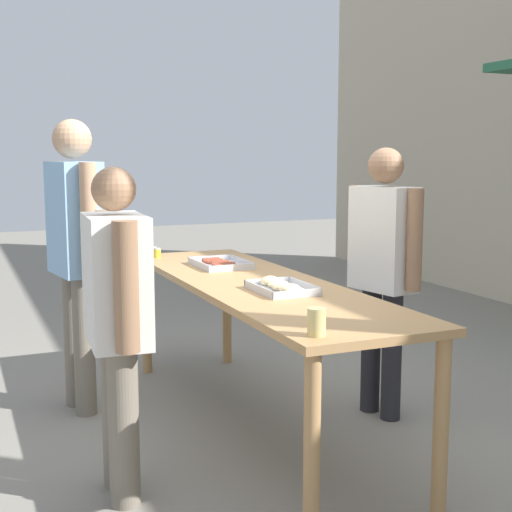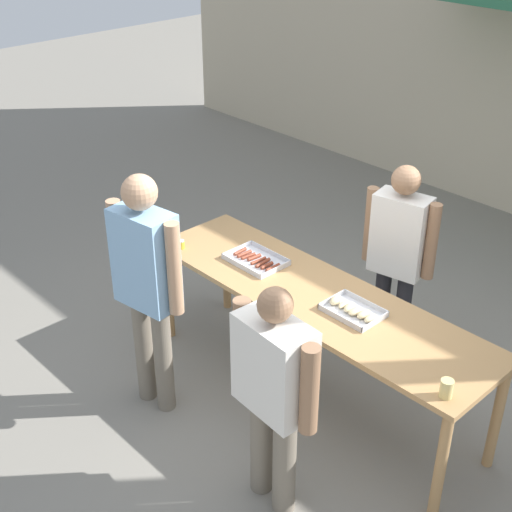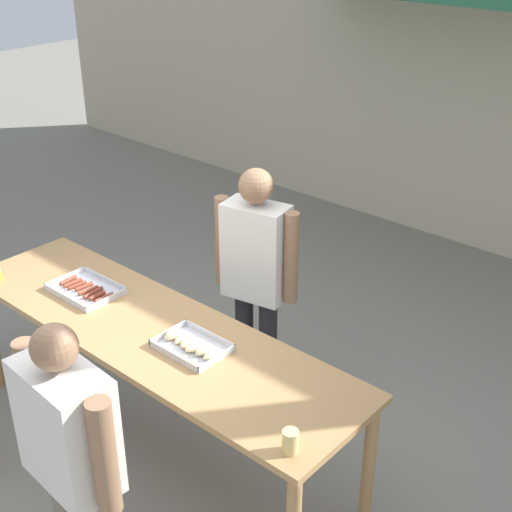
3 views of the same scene
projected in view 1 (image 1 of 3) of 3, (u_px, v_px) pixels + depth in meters
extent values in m
plane|color=gray|center=(256.00, 427.00, 4.26)|extent=(24.00, 24.00, 0.00)
cube|color=tan|center=(256.00, 285.00, 4.14)|extent=(2.77, 0.77, 0.04)
cylinder|color=tan|center=(146.00, 317.00, 5.28)|extent=(0.07, 0.07, 0.84)
cylinder|color=tan|center=(312.00, 452.00, 2.88)|extent=(0.07, 0.07, 0.84)
cylinder|color=tan|center=(227.00, 310.00, 5.53)|extent=(0.07, 0.07, 0.84)
cylinder|color=tan|center=(441.00, 429.00, 3.13)|extent=(0.07, 0.07, 0.84)
cube|color=silver|center=(221.00, 266.00, 4.70)|extent=(0.44, 0.32, 0.01)
cube|color=silver|center=(198.00, 264.00, 4.64)|extent=(0.44, 0.01, 0.03)
cube|color=silver|center=(242.00, 261.00, 4.76)|extent=(0.44, 0.01, 0.03)
cube|color=silver|center=(210.00, 258.00, 4.89)|extent=(0.01, 0.32, 0.03)
cube|color=silver|center=(232.00, 267.00, 4.50)|extent=(0.01, 0.32, 0.03)
cylinder|color=brown|center=(211.00, 260.00, 4.85)|extent=(0.04, 0.12, 0.03)
cylinder|color=brown|center=(213.00, 261.00, 4.80)|extent=(0.03, 0.13, 0.03)
cylinder|color=brown|center=(215.00, 262.00, 4.76)|extent=(0.04, 0.13, 0.03)
cylinder|color=brown|center=(220.00, 262.00, 4.73)|extent=(0.04, 0.12, 0.03)
cylinder|color=brown|center=(222.00, 264.00, 4.67)|extent=(0.04, 0.14, 0.03)
cylinder|color=brown|center=(225.00, 265.00, 4.63)|extent=(0.04, 0.15, 0.03)
cylinder|color=brown|center=(226.00, 266.00, 4.58)|extent=(0.03, 0.11, 0.03)
cylinder|color=brown|center=(231.00, 267.00, 4.54)|extent=(0.03, 0.13, 0.03)
cube|color=silver|center=(282.00, 291.00, 3.83)|extent=(0.39, 0.28, 0.01)
cube|color=silver|center=(259.00, 289.00, 3.78)|extent=(0.39, 0.01, 0.03)
cube|color=silver|center=(305.00, 285.00, 3.88)|extent=(0.39, 0.01, 0.03)
cube|color=silver|center=(268.00, 281.00, 4.00)|extent=(0.01, 0.28, 0.03)
cube|color=silver|center=(298.00, 293.00, 3.66)|extent=(0.01, 0.28, 0.03)
ellipsoid|color=beige|center=(269.00, 281.00, 3.96)|extent=(0.08, 0.12, 0.06)
ellipsoid|color=beige|center=(275.00, 284.00, 3.91)|extent=(0.06, 0.11, 0.03)
ellipsoid|color=beige|center=(280.00, 285.00, 3.86)|extent=(0.08, 0.13, 0.05)
ellipsoid|color=beige|center=(283.00, 287.00, 3.80)|extent=(0.08, 0.13, 0.05)
ellipsoid|color=beige|center=(290.00, 288.00, 3.75)|extent=(0.06, 0.12, 0.05)
ellipsoid|color=beige|center=(295.00, 291.00, 3.70)|extent=(0.06, 0.11, 0.04)
cylinder|color=#B22319|center=(153.00, 252.00, 5.17)|extent=(0.06, 0.06, 0.06)
cylinder|color=#B2B2B7|center=(153.00, 247.00, 5.16)|extent=(0.06, 0.06, 0.01)
cylinder|color=gold|center=(157.00, 253.00, 5.09)|extent=(0.06, 0.06, 0.06)
cylinder|color=#B2B2B7|center=(157.00, 249.00, 5.09)|extent=(0.06, 0.06, 0.01)
cylinder|color=#DBC67A|center=(317.00, 322.00, 2.89)|extent=(0.08, 0.08, 0.12)
cylinder|color=#232328|center=(371.00, 349.00, 4.49)|extent=(0.12, 0.12, 0.80)
cylinder|color=#232328|center=(392.00, 356.00, 4.34)|extent=(0.12, 0.12, 0.80)
cube|color=silver|center=(384.00, 239.00, 4.31)|extent=(0.44, 0.30, 0.63)
sphere|color=#936B4C|center=(386.00, 166.00, 4.25)|extent=(0.22, 0.22, 0.22)
cylinder|color=#936B4C|center=(356.00, 232.00, 4.51)|extent=(0.09, 0.09, 0.60)
cylinder|color=#936B4C|center=(415.00, 240.00, 4.11)|extent=(0.09, 0.09, 0.60)
cylinder|color=#756B5B|center=(84.00, 346.00, 4.42)|extent=(0.13, 0.13, 0.88)
cylinder|color=#756B5B|center=(74.00, 339.00, 4.58)|extent=(0.13, 0.13, 0.88)
cube|color=#84B2DB|center=(75.00, 218.00, 4.39)|extent=(0.47, 0.30, 0.69)
sphere|color=tan|center=(72.00, 139.00, 4.32)|extent=(0.24, 0.24, 0.24)
cylinder|color=tan|center=(89.00, 219.00, 4.16)|extent=(0.10, 0.10, 0.66)
cylinder|color=tan|center=(62.00, 213.00, 4.61)|extent=(0.10, 0.10, 0.66)
cylinder|color=#756B5B|center=(124.00, 427.00, 3.27)|extent=(0.14, 0.14, 0.75)
cylinder|color=#756B5B|center=(117.00, 411.00, 3.47)|extent=(0.14, 0.14, 0.75)
cube|color=silver|center=(116.00, 279.00, 3.28)|extent=(0.49, 0.29, 0.59)
sphere|color=#936B4C|center=(114.00, 189.00, 3.22)|extent=(0.20, 0.20, 0.20)
cylinder|color=#936B4C|center=(126.00, 287.00, 3.00)|extent=(0.11, 0.11, 0.56)
cylinder|color=#936B4C|center=(108.00, 267.00, 3.55)|extent=(0.11, 0.11, 0.56)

